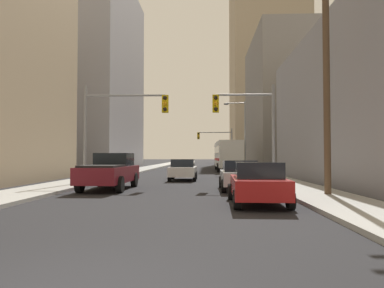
# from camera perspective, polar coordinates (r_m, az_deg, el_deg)

# --- Properties ---
(sidewalk_left) EXTENTS (2.82, 160.00, 0.15)m
(sidewalk_left) POSITION_cam_1_polar(r_m,az_deg,el_deg) (55.10, -6.32, -3.63)
(sidewalk_left) COLOR #9E9E99
(sidewalk_left) RESTS_ON ground
(sidewalk_right) EXTENTS (2.82, 160.00, 0.15)m
(sidewalk_right) POSITION_cam_1_polar(r_m,az_deg,el_deg) (54.72, 7.23, -3.64)
(sidewalk_right) COLOR #9E9E99
(sidewalk_right) RESTS_ON ground
(city_bus) EXTENTS (2.73, 11.55, 3.40)m
(city_bus) POSITION_cam_1_polar(r_m,az_deg,el_deg) (42.79, 5.56, -1.65)
(city_bus) COLOR silver
(city_bus) RESTS_ON ground
(pickup_truck_maroon) EXTENTS (2.20, 5.45, 1.90)m
(pickup_truck_maroon) POSITION_cam_1_polar(r_m,az_deg,el_deg) (19.56, -12.69, -4.21)
(pickup_truck_maroon) COLOR maroon
(pickup_truck_maroon) RESTS_ON ground
(sedan_red) EXTENTS (1.95, 4.26, 1.52)m
(sedan_red) POSITION_cam_1_polar(r_m,az_deg,el_deg) (13.34, 10.24, -6.02)
(sedan_red) COLOR maroon
(sedan_red) RESTS_ON ground
(sedan_silver) EXTENTS (1.95, 4.20, 1.52)m
(sedan_silver) POSITION_cam_1_polar(r_m,az_deg,el_deg) (18.76, 7.40, -4.84)
(sedan_silver) COLOR #B7BABF
(sedan_silver) RESTS_ON ground
(sedan_white) EXTENTS (1.95, 4.23, 1.52)m
(sedan_white) POSITION_cam_1_polar(r_m,az_deg,el_deg) (26.25, -1.38, -4.02)
(sedan_white) COLOR white
(sedan_white) RESTS_ON ground
(traffic_signal_near_left) EXTENTS (5.14, 0.44, 6.00)m
(traffic_signal_near_left) POSITION_cam_1_polar(r_m,az_deg,el_deg) (22.40, -10.92, 4.20)
(traffic_signal_near_left) COLOR gray
(traffic_signal_near_left) RESTS_ON ground
(traffic_signal_near_right) EXTENTS (3.70, 0.44, 6.00)m
(traffic_signal_near_right) POSITION_cam_1_polar(r_m,az_deg,el_deg) (21.95, 8.58, 4.13)
(traffic_signal_near_right) COLOR gray
(traffic_signal_near_right) RESTS_ON ground
(traffic_signal_far_right) EXTENTS (5.40, 0.44, 6.00)m
(traffic_signal_far_right) POSITION_cam_1_polar(r_m,az_deg,el_deg) (56.08, 3.84, 0.52)
(traffic_signal_far_right) COLOR gray
(traffic_signal_far_right) RESTS_ON ground
(utility_pole_right) EXTENTS (2.20, 0.28, 10.10)m
(utility_pole_right) POSITION_cam_1_polar(r_m,az_deg,el_deg) (16.70, 20.29, 10.62)
(utility_pole_right) COLOR brown
(utility_pole_right) RESTS_ON ground
(street_lamp_right) EXTENTS (2.32, 0.32, 7.50)m
(street_lamp_right) POSITION_cam_1_polar(r_m,az_deg,el_deg) (38.33, 7.78, 2.28)
(street_lamp_right) COLOR gray
(street_lamp_right) RESTS_ON ground
(building_left_mid_office) EXTENTS (14.61, 22.35, 26.75)m
(building_left_mid_office) POSITION_cam_1_polar(r_m,az_deg,el_deg) (55.75, -17.10, 10.22)
(building_left_mid_office) COLOR #93939E
(building_left_mid_office) RESTS_ON ground
(building_right_mid_block) EXTENTS (18.53, 18.24, 18.07)m
(building_right_mid_block) POSITION_cam_1_polar(r_m,az_deg,el_deg) (53.60, 19.39, 6.02)
(building_right_mid_block) COLOR gray
(building_right_mid_block) RESTS_ON ground
(building_right_far_highrise) EXTENTS (18.43, 20.70, 47.98)m
(building_right_far_highrise) POSITION_cam_1_polar(r_m,az_deg,el_deg) (98.88, 11.71, 11.13)
(building_right_far_highrise) COLOR tan
(building_right_far_highrise) RESTS_ON ground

